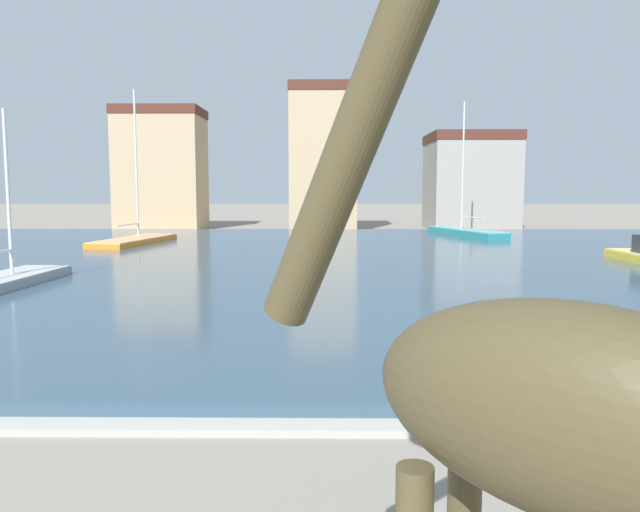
{
  "coord_description": "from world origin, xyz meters",
  "views": [
    {
      "loc": [
        1.3,
        -0.67,
        3.64
      ],
      "look_at": [
        1.15,
        12.61,
        2.2
      ],
      "focal_mm": 35.05,
      "sensor_mm": 36.0,
      "label": 1
    }
  ],
  "objects_px": {
    "sailboat_grey": "(15,282)",
    "sailboat_orange": "(140,242)",
    "giraffe_statue": "(534,426)",
    "sailboat_teal": "(460,233)"
  },
  "relations": [
    {
      "from": "giraffe_statue",
      "to": "sailboat_grey",
      "type": "xyz_separation_m",
      "value": [
        -11.8,
        18.91,
        -2.27
      ]
    },
    {
      "from": "sailboat_teal",
      "to": "sailboat_orange",
      "type": "height_order",
      "value": "sailboat_teal"
    },
    {
      "from": "sailboat_teal",
      "to": "sailboat_orange",
      "type": "bearing_deg",
      "value": -161.92
    },
    {
      "from": "giraffe_statue",
      "to": "sailboat_teal",
      "type": "xyz_separation_m",
      "value": [
        8.66,
        42.29,
        -2.19
      ]
    },
    {
      "from": "giraffe_statue",
      "to": "sailboat_teal",
      "type": "height_order",
      "value": "sailboat_teal"
    },
    {
      "from": "giraffe_statue",
      "to": "sailboat_grey",
      "type": "distance_m",
      "value": 22.41
    },
    {
      "from": "giraffe_statue",
      "to": "sailboat_orange",
      "type": "relative_size",
      "value": 0.54
    },
    {
      "from": "sailboat_grey",
      "to": "sailboat_orange",
      "type": "distance_m",
      "value": 16.53
    },
    {
      "from": "giraffe_statue",
      "to": "sailboat_grey",
      "type": "bearing_deg",
      "value": 121.95
    },
    {
      "from": "sailboat_teal",
      "to": "sailboat_orange",
      "type": "distance_m",
      "value": 22.1
    }
  ]
}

